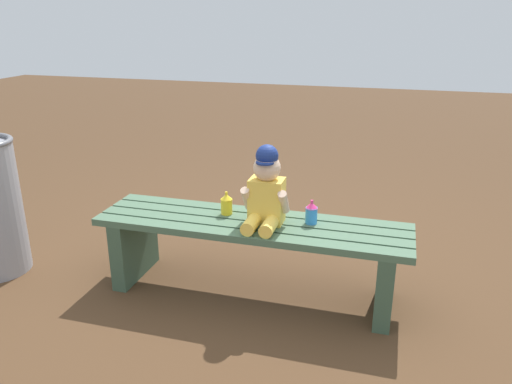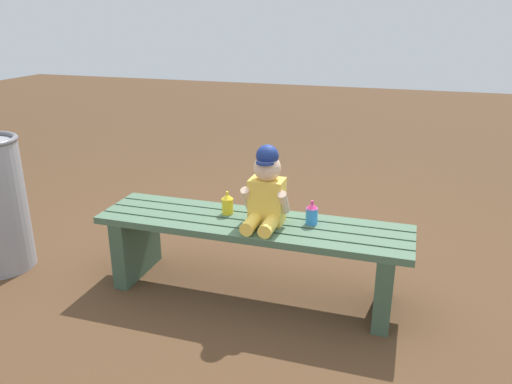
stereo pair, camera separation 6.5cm
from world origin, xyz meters
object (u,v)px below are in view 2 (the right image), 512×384
Objects in this scene: child_figure at (266,190)px; sippy_cup_left at (227,203)px; park_bench at (252,244)px; sippy_cup_right at (312,213)px.

child_figure is 0.27m from sippy_cup_left.
park_bench is 12.97× the size of sippy_cup_left.
sippy_cup_left and sippy_cup_right have the same top height.
child_figure reaches higher than sippy_cup_left.
sippy_cup_right is at bearing 11.49° from park_bench.
park_bench is 12.97× the size of sippy_cup_right.
park_bench is 0.25m from sippy_cup_left.
park_bench is at bearing -168.51° from sippy_cup_right.
child_figure is at bearing -15.87° from sippy_cup_left.
child_figure reaches higher than sippy_cup_right.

